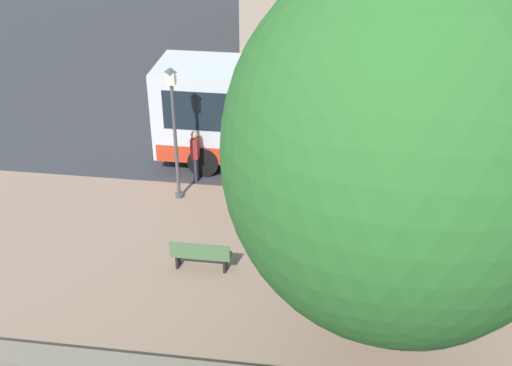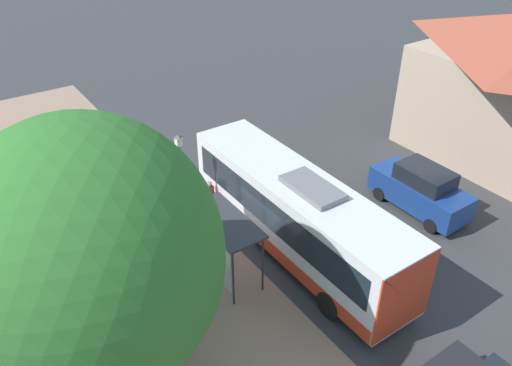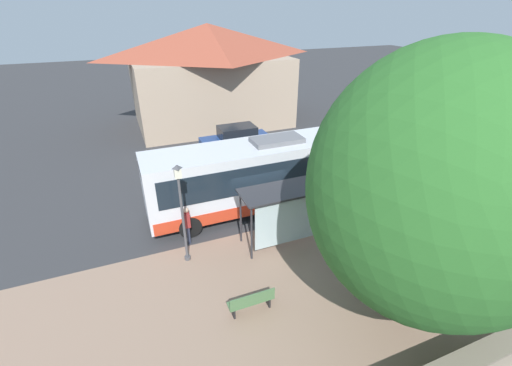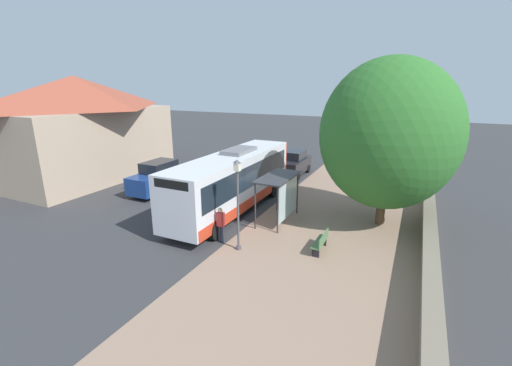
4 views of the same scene
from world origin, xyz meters
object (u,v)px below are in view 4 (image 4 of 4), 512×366
(bus, at_px, (233,180))
(parked_car_behind_bus, at_px, (293,163))
(street_lamp_near, at_px, (238,198))
(parked_car_far_lane, at_px, (159,178))
(bus_shelter, at_px, (280,185))
(pedestrian, at_px, (221,222))
(shade_tree, at_px, (389,135))
(bench, at_px, (321,242))

(bus, xyz_separation_m, parked_car_behind_bus, (-0.47, -9.15, -0.87))
(street_lamp_near, distance_m, parked_car_far_lane, 10.43)
(bus_shelter, height_order, pedestrian, bus_shelter)
(pedestrian, bearing_deg, shade_tree, -139.33)
(bus, bearing_deg, shade_tree, -168.77)
(bus_shelter, xyz_separation_m, street_lamp_near, (0.46, 3.87, 0.40))
(parked_car_far_lane, bearing_deg, bench, 163.07)
(shade_tree, bearing_deg, street_lamp_near, 47.42)
(parked_car_behind_bus, bearing_deg, pedestrian, 94.72)
(bench, xyz_separation_m, street_lamp_near, (3.39, 1.41, 2.00))
(pedestrian, distance_m, bench, 4.65)
(parked_car_behind_bus, height_order, parked_car_far_lane, parked_car_far_lane)
(bus, xyz_separation_m, street_lamp_near, (-2.64, 4.28, 0.64))
(shade_tree, height_order, parked_car_far_lane, shade_tree)
(bus_shelter, distance_m, parked_car_far_lane, 9.54)
(parked_car_far_lane, bearing_deg, bus, 171.98)
(bench, height_order, shade_tree, shade_tree)
(pedestrian, distance_m, street_lamp_near, 1.84)
(pedestrian, bearing_deg, street_lamp_near, 164.53)
(bus, distance_m, parked_car_far_lane, 6.41)
(pedestrian, height_order, parked_car_far_lane, parked_car_far_lane)
(street_lamp_near, height_order, parked_car_far_lane, street_lamp_near)
(parked_car_far_lane, bearing_deg, street_lamp_near, 149.99)
(pedestrian, bearing_deg, bus_shelter, -113.40)
(bus, height_order, parked_car_behind_bus, bus)
(parked_car_far_lane, bearing_deg, bus_shelter, 172.17)
(bus, bearing_deg, street_lamp_near, 121.69)
(shade_tree, xyz_separation_m, parked_car_far_lane, (14.34, 0.71, -3.75))
(street_lamp_near, xyz_separation_m, shade_tree, (-5.40, -5.87, 2.30))
(bus_shelter, height_order, bench, bus_shelter)
(street_lamp_near, bearing_deg, bus, -58.31)
(bench, height_order, parked_car_behind_bus, parked_car_behind_bus)
(shade_tree, bearing_deg, bench, 65.80)
(bench, height_order, parked_car_far_lane, parked_car_far_lane)
(shade_tree, relative_size, parked_car_far_lane, 1.91)
(bus, relative_size, parked_car_behind_bus, 2.65)
(pedestrian, height_order, bench, pedestrian)
(bus, bearing_deg, bus_shelter, 172.58)
(parked_car_behind_bus, distance_m, parked_car_far_lane, 10.68)
(pedestrian, distance_m, shade_tree, 9.34)
(pedestrian, relative_size, parked_car_behind_bus, 0.42)
(bench, bearing_deg, bus, -25.40)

